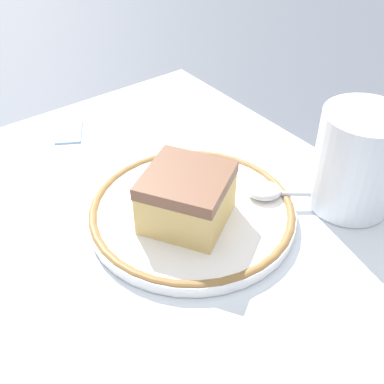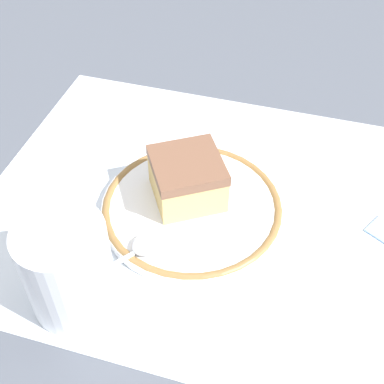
# 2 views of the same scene
# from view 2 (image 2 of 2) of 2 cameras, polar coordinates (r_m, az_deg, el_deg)

# --- Properties ---
(ground_plane) EXTENTS (2.40, 2.40, 0.00)m
(ground_plane) POSITION_cam_2_polar(r_m,az_deg,el_deg) (0.57, 2.32, -1.80)
(ground_plane) COLOR #4C515B
(placemat) EXTENTS (0.50, 0.40, 0.00)m
(placemat) POSITION_cam_2_polar(r_m,az_deg,el_deg) (0.57, 2.32, -1.75)
(placemat) COLOR silver
(placemat) RESTS_ON ground_plane
(plate) EXTENTS (0.19, 0.19, 0.01)m
(plate) POSITION_cam_2_polar(r_m,az_deg,el_deg) (0.56, -0.00, -1.72)
(plate) COLOR white
(plate) RESTS_ON placemat
(cake_slice) EXTENTS (0.10, 0.10, 0.05)m
(cake_slice) POSITION_cam_2_polar(r_m,az_deg,el_deg) (0.54, -0.65, 1.22)
(cake_slice) COLOR #DBB76B
(cake_slice) RESTS_ON plate
(spoon) EXTENTS (0.09, 0.11, 0.01)m
(spoon) POSITION_cam_2_polar(r_m,az_deg,el_deg) (0.51, -6.04, -6.36)
(spoon) COLOR silver
(spoon) RESTS_ON plate
(cup) EXTENTS (0.08, 0.08, 0.10)m
(cup) POSITION_cam_2_polar(r_m,az_deg,el_deg) (0.47, -13.47, -8.71)
(cup) COLOR white
(cup) RESTS_ON placemat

